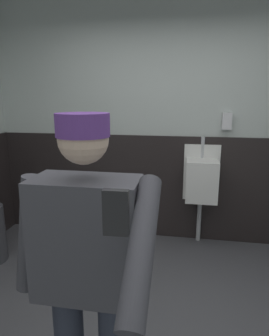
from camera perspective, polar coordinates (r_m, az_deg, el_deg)
wall_back at (r=3.51m, az=6.76°, el=9.26°), size 4.72×0.12×2.84m
wainscot_band_back at (r=3.59m, az=6.33°, el=-3.75°), size 4.12×0.03×1.23m
urinal_solo at (r=3.40m, az=12.62°, el=-2.14°), size 0.40×0.34×1.24m
person at (r=1.40m, az=-8.91°, el=-18.01°), size 0.67×0.60×1.61m
cell_phone at (r=0.70m, az=-3.56°, el=-8.48°), size 0.06×0.02×0.11m
soap_dispenser at (r=3.43m, az=17.15°, el=8.53°), size 0.10×0.07×0.18m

